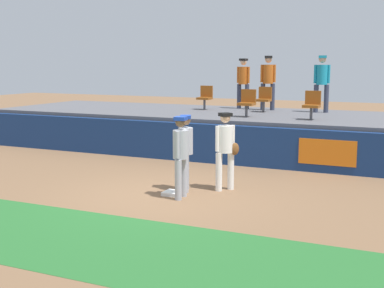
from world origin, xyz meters
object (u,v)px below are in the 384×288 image
Objects in this scene: player_coach_visitor at (181,151)px; seat_front_center at (247,101)px; spectator_casual at (322,80)px; first_base at (173,193)px; seat_front_right at (312,104)px; player_runner_visitor at (186,147)px; spectator_hooded at (268,79)px; player_fielder_home at (226,146)px; seat_back_left at (205,96)px; spectator_capped at (243,80)px; seat_back_center at (264,98)px.

seat_front_center is (-0.38, 5.45, 0.69)m from player_coach_visitor.
first_base is at bearing 64.54° from spectator_casual.
seat_front_center is (-1.98, 0.00, 0.00)m from seat_front_right.
first_base is at bearing -109.58° from seat_front_right.
seat_front_right is at bearing -0.00° from seat_front_center.
spectator_casual is (1.67, 7.67, 2.29)m from first_base.
spectator_casual reaches higher than player_runner_visitor.
spectator_hooded reaches higher than player_coach_visitor.
seat_front_right and seat_front_center have the same top height.
player_fielder_home is 2.12× the size of seat_back_left.
player_runner_visitor is (-0.79, -0.44, -0.02)m from player_fielder_home.
spectator_capped reaches higher than player_coach_visitor.
spectator_casual reaches higher than seat_back_left.
seat_back_center is at bearing -0.00° from seat_back_left.
player_coach_visitor is 5.72m from seat_front_right.
player_runner_visitor is 0.92× the size of spectator_hooded.
seat_front_right is 4.53m from seat_back_left.
spectator_casual is at bearing 164.29° from player_coach_visitor.
spectator_capped is at bearing 111.87° from seat_front_center.
player_coach_visitor is 0.99× the size of spectator_capped.
seat_front_right is 4.10m from spectator_capped.
player_runner_visitor is 7.06m from seat_back_left.
first_base is at bearing -88.87° from seat_front_center.
first_base is at bearing 106.79° from spectator_capped.
spectator_capped is at bearing -18.93° from spectator_casual.
player_runner_visitor is 0.98× the size of player_coach_visitor.
spectator_hooded is (-0.10, 2.50, 0.62)m from seat_front_center.
player_coach_visitor is 2.10× the size of seat_back_left.
first_base is at bearing -72.13° from seat_back_left.
spectator_capped is (-2.06, 7.04, 1.25)m from player_fielder_home.
seat_front_center is 2.94m from spectator_capped.
spectator_casual reaches higher than first_base.
seat_back_center is 1.49m from spectator_capped.
spectator_casual is (1.79, 0.59, 0.62)m from seat_back_center.
player_fielder_home is at bearing -62.86° from seat_back_left.
player_runner_visitor is 2.06× the size of seat_back_left.
seat_back_center is (-0.39, 7.25, 0.69)m from player_coach_visitor.
spectator_capped is (-1.45, 8.13, 1.26)m from player_coach_visitor.
seat_front_center is at bearing 180.00° from seat_front_right.
seat_front_right reaches higher than player_runner_visitor.
spectator_casual reaches higher than player_coach_visitor.
seat_back_left reaches higher than player_fielder_home.
first_base is at bearing -33.25° from player_runner_visitor.
seat_back_center is (-0.12, 7.08, 1.67)m from first_base.
player_fielder_home is 1.03× the size of player_runner_visitor.
first_base is 0.48× the size of seat_front_right.
player_fielder_home is 4.53m from seat_front_right.
seat_front_center is 0.45× the size of spectator_casual.
spectator_capped is at bearing -29.20° from spectator_hooded.
seat_front_right and seat_back_center have the same top height.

